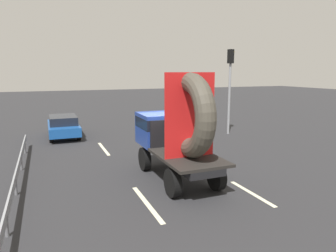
# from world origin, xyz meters

# --- Properties ---
(ground_plane) EXTENTS (120.00, 120.00, 0.00)m
(ground_plane) POSITION_xyz_m (0.00, 0.00, 0.00)
(ground_plane) COLOR #28282B
(flatbed_truck) EXTENTS (2.02, 5.00, 4.18)m
(flatbed_truck) POSITION_xyz_m (-0.25, -0.77, 1.97)
(flatbed_truck) COLOR black
(flatbed_truck) RESTS_ON ground_plane
(distant_sedan) EXTENTS (1.83, 4.27, 1.39)m
(distant_sedan) POSITION_xyz_m (-3.91, 9.04, 0.75)
(distant_sedan) COLOR black
(distant_sedan) RESTS_ON ground_plane
(traffic_light) EXTENTS (0.42, 0.36, 5.62)m
(traffic_light) POSITION_xyz_m (6.57, 5.93, 3.68)
(traffic_light) COLOR gray
(traffic_light) RESTS_ON ground_plane
(guardrail) EXTENTS (0.10, 11.71, 0.71)m
(guardrail) POSITION_xyz_m (-6.05, 1.17, 0.53)
(guardrail) COLOR gray
(guardrail) RESTS_ON ground_plane
(lane_dash_left_near) EXTENTS (0.16, 2.96, 0.01)m
(lane_dash_left_near) POSITION_xyz_m (-2.08, -2.66, 0.00)
(lane_dash_left_near) COLOR beige
(lane_dash_left_near) RESTS_ON ground_plane
(lane_dash_left_far) EXTENTS (0.16, 2.99, 0.01)m
(lane_dash_left_far) POSITION_xyz_m (-2.08, 4.99, 0.00)
(lane_dash_left_far) COLOR beige
(lane_dash_left_far) RESTS_ON ground_plane
(lane_dash_right_near) EXTENTS (0.16, 2.43, 0.01)m
(lane_dash_right_near) POSITION_xyz_m (1.59, -3.24, 0.00)
(lane_dash_right_near) COLOR beige
(lane_dash_right_near) RESTS_ON ground_plane
(lane_dash_right_far) EXTENTS (0.16, 2.78, 0.01)m
(lane_dash_right_far) POSITION_xyz_m (1.59, 4.61, 0.00)
(lane_dash_right_far) COLOR beige
(lane_dash_right_far) RESTS_ON ground_plane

